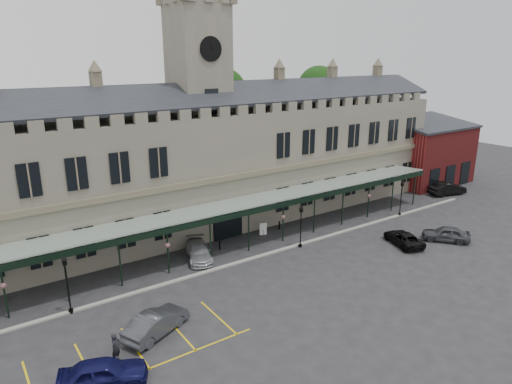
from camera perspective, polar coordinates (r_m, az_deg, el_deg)
ground at (r=37.64m, az=5.28°, el=-10.99°), size 140.00×140.00×0.00m
station_building at (r=47.87m, az=-6.75°, el=3.37°), size 60.00×10.36×17.30m
clock_tower at (r=46.86m, az=-7.08°, el=11.31°), size 5.60×5.60×24.80m
canopy at (r=42.10m, az=-1.13°, el=-4.21°), size 50.00×4.10×4.30m
brick_annex at (r=68.83m, az=20.54°, el=4.57°), size 12.40×8.36×9.23m
kerb at (r=41.52m, az=0.39°, el=-8.04°), size 60.00×0.40×0.12m
parking_markings at (r=30.57m, az=-14.58°, el=-18.76°), size 16.00×6.00×0.01m
tree_behind_mid at (r=58.60m, az=-4.18°, el=12.19°), size 6.00×6.00×16.00m
tree_behind_right at (r=68.09m, az=7.80°, el=12.73°), size 6.00×6.00×16.00m
lamp_post_left at (r=34.64m, az=-22.57°, el=-10.08°), size 0.42×0.42×4.39m
lamp_post_mid at (r=42.85m, az=5.63°, el=-3.83°), size 0.39×0.39×4.14m
lamp_post_right at (r=53.44m, az=17.71°, el=-0.37°), size 0.39×0.39×4.12m
traffic_cone at (r=49.75m, az=22.87°, el=-4.72°), size 0.48×0.48×0.76m
sign_board at (r=46.15m, az=0.90°, el=-4.66°), size 0.71×0.28×1.26m
bollard_left at (r=42.96m, az=-4.57°, el=-6.67°), size 0.15×0.15×0.86m
bollard_right at (r=47.62m, az=2.93°, el=-4.19°), size 0.16×0.16×0.90m
car_left_a at (r=28.11m, az=-18.55°, el=-20.67°), size 5.14×3.41×1.62m
car_left_b at (r=31.51m, az=-12.36°, el=-15.68°), size 5.09×3.53×1.59m
car_taxi at (r=41.21m, az=-7.19°, el=-7.39°), size 3.48×5.25×1.41m
car_van at (r=46.07m, az=17.95°, el=-5.52°), size 3.43×5.04×1.28m
car_right_a at (r=48.30m, az=22.65°, el=-4.84°), size 4.17×4.56×1.51m
car_right_b at (r=64.09m, az=22.80°, el=0.39°), size 5.26×2.89×1.64m
person_a at (r=29.56m, az=-17.12°, el=-18.14°), size 0.82×0.77×1.89m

